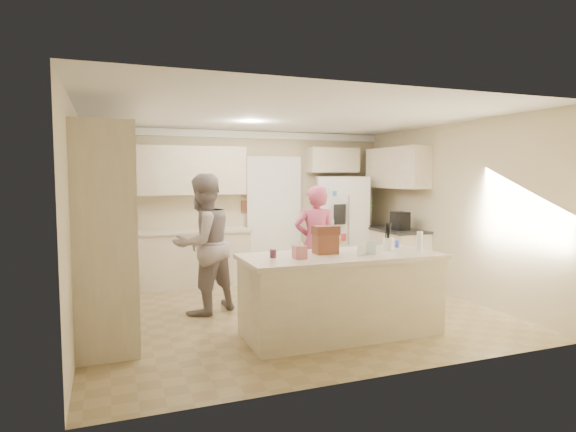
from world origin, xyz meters
name	(u,v)px	position (x,y,z in m)	size (l,w,h in m)	color
floor	(290,311)	(0.00, 0.00, -0.01)	(5.20, 4.60, 0.02)	#8C7952
ceiling	(290,115)	(0.00, 0.00, 2.61)	(5.20, 4.60, 0.02)	white
wall_back	(244,205)	(0.00, 2.31, 1.30)	(5.20, 0.02, 2.60)	#C7B993
wall_front	(384,234)	(0.00, -2.31, 1.30)	(5.20, 0.02, 2.60)	#C7B993
wall_left	(76,221)	(-2.61, 0.00, 1.30)	(0.02, 4.60, 2.60)	#C7B993
wall_right	(451,210)	(2.61, 0.00, 1.30)	(0.02, 4.60, 2.60)	#C7B993
crown_back	(244,135)	(0.00, 2.26, 2.53)	(5.20, 0.08, 0.12)	white
pantry_bank	(106,229)	(-2.30, 0.20, 1.18)	(0.60, 2.60, 2.35)	beige
back_base_cab	(182,259)	(-1.15, 2.00, 0.44)	(2.20, 0.60, 0.88)	beige
back_countertop	(181,232)	(-1.15, 1.99, 0.90)	(2.24, 0.63, 0.04)	beige
back_upper_cab	(179,171)	(-1.15, 2.12, 1.90)	(2.20, 0.35, 0.80)	beige
doorway_opening	(274,218)	(0.55, 2.28, 1.05)	(0.90, 0.06, 2.10)	black
doorway_casing	(274,218)	(0.55, 2.24, 1.05)	(1.02, 0.03, 2.22)	white
wall_frame_upper	(245,191)	(0.02, 2.27, 1.55)	(0.15, 0.02, 0.20)	brown
wall_frame_lower	(246,206)	(0.02, 2.27, 1.28)	(0.15, 0.02, 0.20)	brown
refrigerator	(341,226)	(1.69, 1.83, 0.90)	(0.90, 0.70, 1.80)	white
fridge_seam	(351,228)	(1.69, 1.47, 0.90)	(0.01, 0.02, 1.78)	gray
fridge_dispenser	(340,214)	(1.47, 1.46, 1.15)	(0.22, 0.03, 0.35)	black
fridge_handle_l	(349,220)	(1.64, 1.46, 1.05)	(0.02, 0.02, 0.85)	silver
fridge_handle_r	(354,220)	(1.74, 1.46, 1.05)	(0.02, 0.02, 0.85)	silver
over_fridge_cab	(333,160)	(1.65, 2.12, 2.10)	(0.95, 0.35, 0.45)	beige
right_base_cab	(395,257)	(2.30, 1.00, 0.44)	(0.60, 1.20, 0.88)	beige
right_countertop	(395,230)	(2.29, 1.00, 0.90)	(0.63, 1.24, 0.04)	#2D2B28
right_upper_cab	(397,168)	(2.43, 1.20, 1.95)	(0.35, 1.50, 0.70)	beige
coffee_maker	(400,221)	(2.25, 0.80, 1.07)	(0.22, 0.28, 0.30)	black
island_base	(341,296)	(0.20, -1.10, 0.44)	(2.20, 0.90, 0.88)	beige
island_top	(341,256)	(0.20, -1.10, 0.90)	(2.28, 0.96, 0.05)	beige
utensil_crock	(388,244)	(0.85, -1.05, 1.00)	(0.13, 0.13, 0.15)	white
tissue_box	(300,252)	(-0.35, -1.20, 1.00)	(0.13, 0.13, 0.14)	#CC737A
tissue_plume	(300,242)	(-0.35, -1.20, 1.10)	(0.08, 0.08, 0.08)	white
dollhouse_body	(326,244)	(0.05, -1.00, 1.04)	(0.26, 0.18, 0.22)	brown
dollhouse_roof	(326,230)	(0.05, -1.00, 1.20)	(0.28, 0.20, 0.10)	#592D1E
jam_jar	(273,254)	(-0.60, -1.05, 0.97)	(0.07, 0.07, 0.09)	#59263F
greeting_card_a	(362,249)	(0.35, -1.30, 1.01)	(0.12, 0.01, 0.16)	white
greeting_card_b	(371,248)	(0.50, -1.25, 1.01)	(0.12, 0.01, 0.16)	silver
water_bottle	(420,241)	(1.15, -1.25, 1.04)	(0.07, 0.07, 0.24)	silver
shaker_salt	(392,244)	(1.02, -0.88, 0.97)	(0.05, 0.05, 0.09)	#3C51B0
shaker_pepper	(397,244)	(1.09, -0.88, 0.97)	(0.05, 0.05, 0.09)	#3C51B0
teen_boy	(203,244)	(-1.11, 0.30, 0.92)	(0.90, 0.70, 1.84)	gray
teen_girl	(316,243)	(0.53, 0.37, 0.84)	(0.61, 0.40, 1.68)	#C75277
fridge_magnets	(351,228)	(1.69, 1.46, 0.90)	(0.76, 0.02, 1.44)	tan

